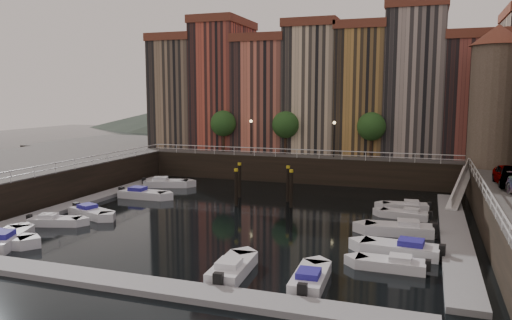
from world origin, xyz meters
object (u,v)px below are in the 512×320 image
at_px(car_a, 508,176).
at_px(corner_tower, 495,94).
at_px(mooring_pilings, 263,186).
at_px(boat_left_2, 91,212).
at_px(gangway, 461,185).
at_px(boat_left_1, 54,221).

bearing_deg(car_a, corner_tower, 87.95).
bearing_deg(mooring_pilings, boat_left_2, -140.88).
distance_m(mooring_pilings, car_a, 20.68).
distance_m(corner_tower, boat_left_2, 38.99).
bearing_deg(boat_left_2, gangway, 46.47).
bearing_deg(car_a, boat_left_1, -162.99).
xyz_separation_m(mooring_pilings, boat_left_2, (-12.03, -9.78, -1.29)).
relative_size(gangway, mooring_pilings, 1.31).
bearing_deg(corner_tower, boat_left_1, -145.97).
xyz_separation_m(gangway, car_a, (3.07, -5.84, 1.87)).
height_order(corner_tower, gangway, corner_tower).
height_order(corner_tower, car_a, corner_tower).
xyz_separation_m(boat_left_1, car_a, (33.56, 12.21, 3.46)).
distance_m(corner_tower, mooring_pilings, 24.07).
relative_size(gangway, car_a, 1.81).
bearing_deg(boat_left_1, mooring_pilings, 27.91).
xyz_separation_m(corner_tower, boat_left_2, (-32.41, -19.31, -9.83)).
xyz_separation_m(corner_tower, car_a, (0.17, -10.34, -6.41)).
bearing_deg(mooring_pilings, boat_left_1, -134.98).
bearing_deg(boat_left_2, mooring_pilings, 58.94).
distance_m(gangway, boat_left_1, 35.46).
distance_m(boat_left_2, car_a, 33.97).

